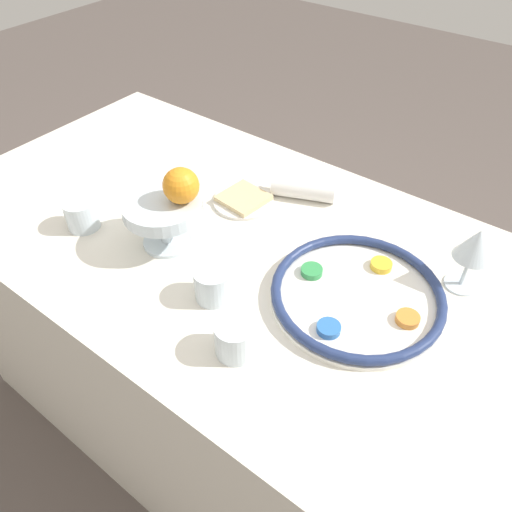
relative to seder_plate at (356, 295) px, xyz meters
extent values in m
plane|color=#564C47|center=(0.32, 0.00, -0.78)|extent=(8.00, 8.00, 0.00)
cube|color=silver|center=(0.32, 0.00, -0.40)|extent=(1.48, 0.80, 0.77)
cylinder|color=white|center=(0.00, 0.00, -0.01)|extent=(0.34, 0.34, 0.01)
torus|color=navy|center=(0.00, 0.00, 0.00)|extent=(0.34, 0.34, 0.02)
cylinder|color=#33934C|center=(0.11, 0.00, 0.00)|extent=(0.05, 0.05, 0.01)
cylinder|color=#2D6BB7|center=(0.00, 0.11, 0.00)|extent=(0.05, 0.05, 0.01)
cylinder|color=orange|center=(-0.11, 0.00, 0.00)|extent=(0.05, 0.05, 0.01)
cylinder|color=gold|center=(0.00, -0.11, 0.00)|extent=(0.05, 0.05, 0.01)
cylinder|color=silver|center=(-0.15, -0.17, -0.01)|extent=(0.07, 0.07, 0.00)
cylinder|color=silver|center=(-0.15, -0.17, 0.03)|extent=(0.01, 0.01, 0.07)
cone|color=silver|center=(-0.15, -0.17, 0.10)|extent=(0.07, 0.07, 0.07)
cylinder|color=silver|center=(0.42, 0.10, -0.01)|extent=(0.11, 0.11, 0.01)
cylinder|color=silver|center=(0.42, 0.10, 0.03)|extent=(0.03, 0.03, 0.08)
cylinder|color=silver|center=(0.42, 0.10, 0.09)|extent=(0.17, 0.17, 0.03)
sphere|color=orange|center=(0.39, 0.07, 0.14)|extent=(0.08, 0.08, 0.08)
cylinder|color=silver|center=(0.38, -0.12, -0.01)|extent=(0.15, 0.15, 0.01)
cube|color=#D1B784|center=(0.38, -0.12, 0.00)|extent=(0.12, 0.12, 0.01)
cylinder|color=white|center=(0.28, -0.23, 0.01)|extent=(0.17, 0.11, 0.05)
cylinder|color=silver|center=(0.11, 0.24, 0.02)|extent=(0.07, 0.07, 0.07)
cylinder|color=silver|center=(0.62, 0.17, 0.02)|extent=(0.07, 0.07, 0.07)
cylinder|color=silver|center=(0.23, 0.16, 0.02)|extent=(0.07, 0.07, 0.07)
camera|label=1|loc=(-0.25, 0.66, 0.72)|focal=35.00mm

